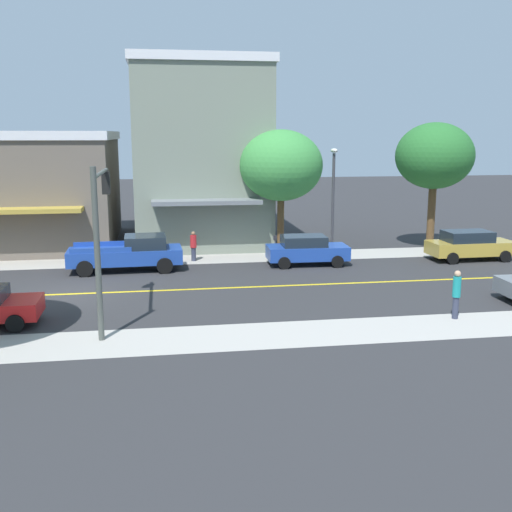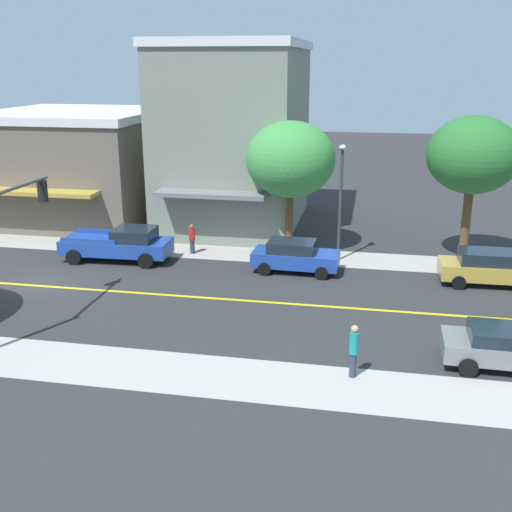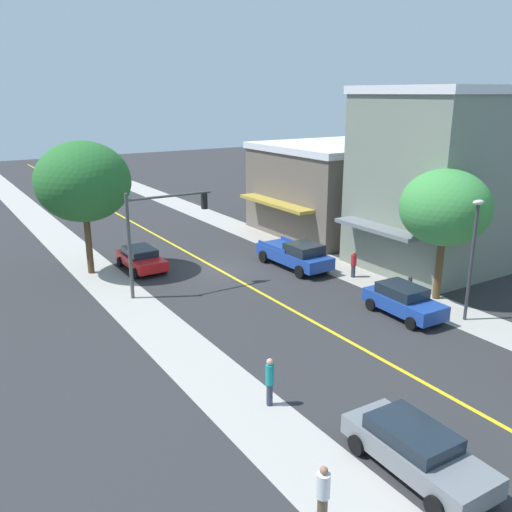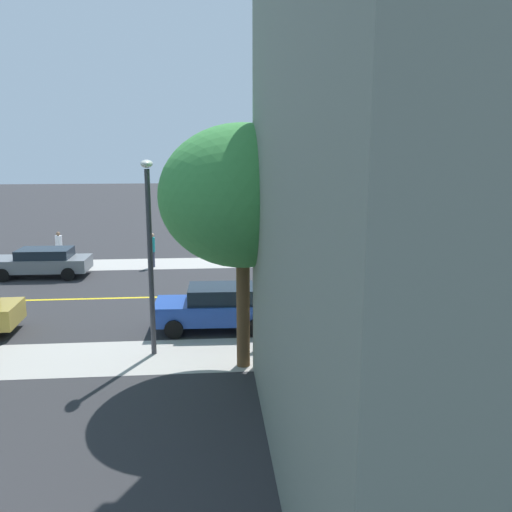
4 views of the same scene
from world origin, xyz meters
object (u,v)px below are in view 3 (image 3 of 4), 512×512
(blue_sedan_left_curb, at_px, (404,300))
(pedestrian_red_shirt, at_px, (354,264))
(street_lamp, at_px, (473,247))
(traffic_light_mast, at_px, (157,224))
(blue_pickup_truck, at_px, (296,255))
(pedestrian_white_shirt, at_px, (323,493))
(red_sedan_right_curb, at_px, (141,258))
(pedestrian_teal_shirt, at_px, (270,380))
(street_tree_left_far, at_px, (445,208))
(fire_hydrant, at_px, (319,259))
(parking_meter, at_px, (410,285))
(grey_sedan_right_curb, at_px, (416,449))
(street_tree_left_near, at_px, (83,182))

(blue_sedan_left_curb, bearing_deg, pedestrian_red_shirt, 163.40)
(street_lamp, bearing_deg, blue_sedan_left_curb, -42.31)
(traffic_light_mast, xyz_separation_m, blue_pickup_truck, (-9.17, 0.46, -3.06))
(traffic_light_mast, xyz_separation_m, pedestrian_white_shirt, (3.11, 18.37, -3.07))
(traffic_light_mast, xyz_separation_m, street_lamp, (-11.36, 11.73, -0.18))
(red_sedan_right_curb, bearing_deg, pedestrian_teal_shirt, -6.43)
(street_tree_left_far, bearing_deg, fire_hydrant, -79.31)
(blue_sedan_left_curb, height_order, pedestrian_red_shirt, pedestrian_red_shirt)
(parking_meter, bearing_deg, grey_sedan_right_curb, 43.24)
(street_tree_left_far, height_order, street_lamp, street_tree_left_far)
(fire_hydrant, distance_m, pedestrian_white_shirt, 22.66)
(street_lamp, relative_size, pedestrian_teal_shirt, 3.26)
(traffic_light_mast, distance_m, pedestrian_white_shirt, 18.88)
(pedestrian_teal_shirt, relative_size, pedestrian_red_shirt, 1.14)
(street_tree_left_near, distance_m, pedestrian_white_shirt, 24.50)
(parking_meter, xyz_separation_m, blue_sedan_left_curb, (1.91, 1.34, -0.04))
(grey_sedan_right_curb, bearing_deg, pedestrian_red_shirt, 144.92)
(blue_sedan_left_curb, distance_m, pedestrian_white_shirt, 14.99)
(traffic_light_mast, bearing_deg, pedestrian_red_shirt, -19.03)
(street_tree_left_near, height_order, pedestrian_red_shirt, street_tree_left_near)
(street_tree_left_far, bearing_deg, street_tree_left_near, -44.59)
(street_tree_left_near, distance_m, grey_sedan_right_curb, 24.57)
(blue_pickup_truck, bearing_deg, fire_hydrant, 83.58)
(street_lamp, relative_size, pedestrian_white_shirt, 3.59)
(street_tree_left_near, relative_size, parking_meter, 6.29)
(street_tree_left_far, height_order, pedestrian_teal_shirt, street_tree_left_far)
(parking_meter, height_order, pedestrian_white_shirt, pedestrian_white_shirt)
(street_tree_left_far, bearing_deg, pedestrian_teal_shirt, 16.30)
(grey_sedan_right_curb, bearing_deg, parking_meter, 134.37)
(street_tree_left_far, xyz_separation_m, blue_sedan_left_curb, (3.40, 0.73, -4.26))
(red_sedan_right_curb, distance_m, blue_pickup_truck, 9.89)
(blue_sedan_left_curb, bearing_deg, grey_sedan_right_curb, -43.45)
(street_lamp, xyz_separation_m, pedestrian_red_shirt, (0.28, -7.91, -2.92))
(parking_meter, bearing_deg, blue_pickup_truck, -76.74)
(street_lamp, relative_size, blue_pickup_truck, 1.06)
(red_sedan_right_curb, xyz_separation_m, pedestrian_red_shirt, (-10.45, 8.36, 0.11))
(street_lamp, xyz_separation_m, blue_pickup_truck, (2.19, -11.28, -2.88))
(street_lamp, bearing_deg, traffic_light_mast, -45.93)
(street_tree_left_far, distance_m, fire_hydrant, 9.73)
(street_lamp, relative_size, grey_sedan_right_curb, 1.28)
(parking_meter, xyz_separation_m, street_lamp, (-0.32, 3.37, 2.92))
(red_sedan_right_curb, bearing_deg, fire_hydrant, 63.03)
(traffic_light_mast, distance_m, grey_sedan_right_curb, 18.55)
(street_tree_left_far, bearing_deg, blue_pickup_truck, -68.48)
(street_lamp, relative_size, pedestrian_red_shirt, 3.71)
(street_tree_left_near, relative_size, blue_sedan_left_curb, 1.90)
(street_tree_left_near, bearing_deg, grey_sedan_right_curb, 96.64)
(fire_hydrant, relative_size, blue_sedan_left_curb, 0.17)
(parking_meter, height_order, blue_sedan_left_curb, blue_sedan_left_curb)
(blue_pickup_truck, bearing_deg, red_sedan_right_curb, -122.09)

